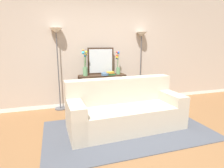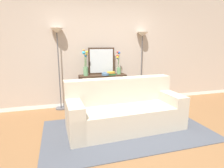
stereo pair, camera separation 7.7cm
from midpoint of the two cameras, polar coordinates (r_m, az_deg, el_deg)
name	(u,v)px [view 1 (the left image)]	position (r m, az deg, el deg)	size (l,w,h in m)	color
ground_plane	(139,141)	(3.11, 7.56, -16.97)	(16.00, 16.00, 0.02)	brown
back_wall	(104,47)	(4.69, -3.07, 11.35)	(12.00, 0.15, 2.88)	white
area_rug	(128,130)	(3.40, 4.22, -13.91)	(2.86, 1.63, 0.01)	#474C56
couch	(125,110)	(3.41, 3.26, -8.12)	(2.07, 0.92, 0.88)	#BCB29E
console_table	(102,85)	(4.47, -3.49, -0.41)	(1.11, 0.33, 0.79)	#382619
floor_lamp_left	(57,47)	(4.36, -17.06, 10.94)	(0.28, 0.28, 1.84)	#4C4C51
floor_lamp_right	(141,48)	(4.85, 8.47, 10.96)	(0.28, 0.28, 1.80)	#4C4C51
wall_mirror	(101,61)	(4.51, -3.93, 7.06)	(0.64, 0.02, 0.63)	#382619
vase_tall_flowers	(85,66)	(4.30, -8.80, 5.45)	(0.13, 0.11, 0.60)	#669E6B
vase_short_flowers	(118,64)	(4.51, 1.28, 6.07)	(0.11, 0.11, 0.55)	#669E6B
fruit_bowl	(105,74)	(4.34, -2.67, 3.07)	(0.18, 0.18, 0.06)	#4C7093
book_stack	(110,73)	(4.39, -1.01, 3.28)	(0.22, 0.16, 0.08)	#236033
book_row_under_console	(94,105)	(4.55, -6.09, -6.45)	(0.46, 0.17, 0.12)	navy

